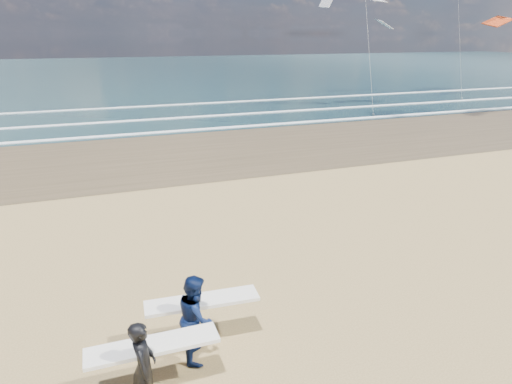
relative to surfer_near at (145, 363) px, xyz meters
name	(u,v)px	position (x,y,z in m)	size (l,w,h in m)	color
wet_sand_strip	(439,128)	(21.00, 17.24, -0.84)	(220.00, 12.00, 0.01)	#4D3F29
ocean	(216,70)	(21.00, 71.24, -0.83)	(220.00, 100.00, 0.02)	#183236
foam_breakers	(355,106)	(21.00, 27.34, -0.79)	(220.00, 11.70, 0.05)	white
surfer_near	(145,363)	(0.00, 0.00, 0.00)	(2.21, 0.95, 1.64)	black
surfer_far	(197,316)	(1.07, 0.97, 0.02)	(2.23, 1.17, 1.71)	#0B183F
kite_1	(368,30)	(20.62, 25.79, 5.28)	(6.62, 4.83, 10.52)	slate
kite_5	(459,21)	(33.68, 30.39, 6.16)	(5.63, 4.72, 12.88)	slate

